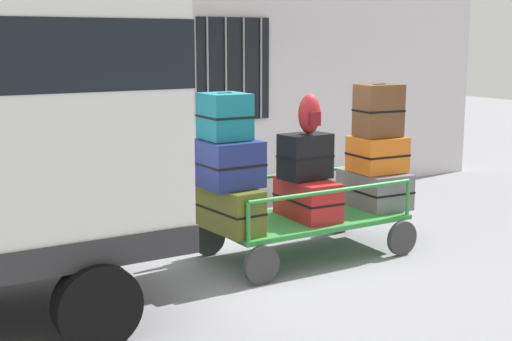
% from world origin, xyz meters
% --- Properties ---
extents(ground_plane, '(40.00, 40.00, 0.00)m').
position_xyz_m(ground_plane, '(0.00, 0.00, 0.00)').
color(ground_plane, gray).
extents(building_wall, '(12.00, 0.38, 5.00)m').
position_xyz_m(building_wall, '(0.00, 2.74, 2.50)').
color(building_wall, silver).
rests_on(building_wall, ground).
extents(luggage_cart, '(2.28, 1.21, 0.45)m').
position_xyz_m(luggage_cart, '(0.44, -0.19, 0.37)').
color(luggage_cart, '#2D8438').
rests_on(luggage_cart, ground).
extents(cart_railing, '(2.17, 1.07, 0.42)m').
position_xyz_m(cart_railing, '(0.44, -0.19, 0.79)').
color(cart_railing, '#2D8438').
rests_on(cart_railing, luggage_cart).
extents(suitcase_left_bottom, '(0.43, 0.92, 0.48)m').
position_xyz_m(suitcase_left_bottom, '(-0.58, -0.22, 0.68)').
color(suitcase_left_bottom, '#4C5119').
rests_on(suitcase_left_bottom, luggage_cart).
extents(suitcase_left_middle, '(0.60, 0.65, 0.49)m').
position_xyz_m(suitcase_left_middle, '(-0.58, -0.22, 1.17)').
color(suitcase_left_middle, navy).
rests_on(suitcase_left_middle, suitcase_left_bottom).
extents(suitcase_left_top, '(0.46, 0.50, 0.48)m').
position_xyz_m(suitcase_left_top, '(-0.58, -0.16, 1.65)').
color(suitcase_left_top, '#0F5960').
rests_on(suitcase_left_top, suitcase_left_middle).
extents(suitcase_midleft_bottom, '(0.48, 0.86, 0.44)m').
position_xyz_m(suitcase_midleft_bottom, '(0.44, -0.22, 0.67)').
color(suitcase_midleft_bottom, '#B21E1E').
rests_on(suitcase_midleft_bottom, luggage_cart).
extents(suitcase_midleft_middle, '(0.57, 0.40, 0.51)m').
position_xyz_m(suitcase_midleft_middle, '(0.44, -0.17, 1.14)').
color(suitcase_midleft_middle, black).
rests_on(suitcase_midleft_middle, suitcase_midleft_bottom).
extents(suitcase_center_bottom, '(0.61, 0.86, 0.43)m').
position_xyz_m(suitcase_center_bottom, '(1.46, -0.17, 0.66)').
color(suitcase_center_bottom, slate).
rests_on(suitcase_center_bottom, luggage_cart).
extents(suitcase_center_middle, '(0.62, 0.55, 0.42)m').
position_xyz_m(suitcase_center_middle, '(1.46, -0.21, 1.09)').
color(suitcase_center_middle, orange).
rests_on(suitcase_center_middle, suitcase_center_bottom).
extents(suitcase_center_top, '(0.54, 0.43, 0.62)m').
position_xyz_m(suitcase_center_top, '(1.46, -0.20, 1.61)').
color(suitcase_center_top, brown).
rests_on(suitcase_center_top, suitcase_center_middle).
extents(backpack, '(0.27, 0.22, 0.44)m').
position_xyz_m(backpack, '(0.45, -0.23, 1.62)').
color(backpack, maroon).
rests_on(backpack, suitcase_midleft_middle).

